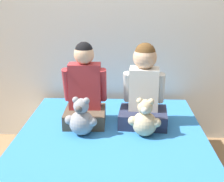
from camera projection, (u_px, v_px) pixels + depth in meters
wall_behind_bed at (115, 10)px, 2.83m from camera, size 8.00×0.06×2.50m
bed at (110, 175)px, 2.12m from camera, size 1.36×1.93×0.43m
child_on_left at (85, 91)px, 2.37m from camera, size 0.34×0.32×0.63m
child_on_right at (144, 90)px, 2.35m from camera, size 0.38×0.34×0.62m
teddy_bear_held_by_left_child at (81, 119)px, 2.19m from camera, size 0.23×0.18×0.28m
teddy_bear_held_by_right_child at (145, 120)px, 2.18m from camera, size 0.23×0.17×0.28m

